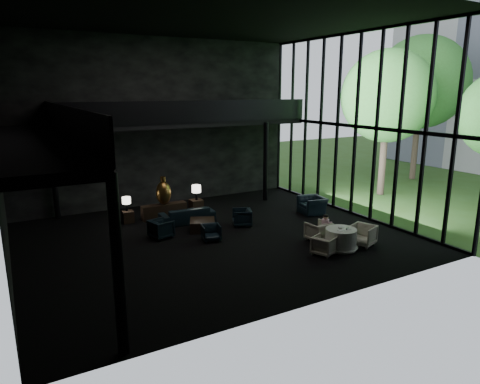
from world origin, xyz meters
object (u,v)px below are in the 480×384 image
console (164,211)px  lounge_armchair_east (242,217)px  dining_chair_west (324,245)px  dining_chair_north (318,230)px  dining_table (341,240)px  lounge_armchair_south (211,233)px  table_lamp_right (196,189)px  sofa (187,211)px  bronze_urn (164,193)px  table_lamp_left (126,201)px  coffee_table (202,225)px  side_table_left (128,217)px  child (325,222)px  dining_chair_east (363,233)px  side_table_right (196,206)px  window_armchair (312,201)px

console → lounge_armchair_east: (2.48, -2.65, 0.07)m
console → dining_chair_west: 7.64m
console → dining_chair_north: size_ratio=2.39×
lounge_armchair_east → dining_table: (1.75, -4.09, -0.06)m
console → lounge_armchair_south: (0.56, -3.68, -0.01)m
table_lamp_right → sofa: bearing=-128.9°
bronze_urn → table_lamp_left: size_ratio=2.04×
coffee_table → sofa: bearing=96.6°
table_lamp_right → side_table_left: bearing=179.0°
console → table_lamp_left: table_lamp_left is taller
table_lamp_right → child: size_ratio=1.18×
lounge_armchair_south → dining_chair_east: bearing=-21.3°
bronze_urn → table_lamp_right: (1.60, 0.07, -0.06)m
table_lamp_left → dining_chair_north: size_ratio=0.72×
table_lamp_right → lounge_armchair_east: bearing=-71.9°
side_table_left → dining_chair_east: (6.81, -6.94, 0.20)m
side_table_right → lounge_armchair_south: same height
table_lamp_left → side_table_right: bearing=-1.0°
coffee_table → child: child is taller
console → table_lamp_left: (-1.60, 0.18, 0.62)m
lounge_armchair_south → coffee_table: 1.29m
console → window_armchair: (6.22, -2.64, 0.26)m
side_table_left → console: bearing=-4.1°
coffee_table → dining_chair_west: bearing=-59.8°
table_lamp_right → dining_chair_north: bearing=-66.4°
dining_chair_north → dining_chair_west: bearing=53.1°
table_lamp_left → dining_chair_north: (5.70, -5.84, -0.52)m
coffee_table → dining_chair_east: (4.43, -4.41, 0.23)m
console → dining_chair_north: 6.99m
table_lamp_right → dining_table: size_ratio=0.56×
dining_table → dining_chair_east: dining_chair_east is taller
sofa → dining_chair_north: (3.47, -4.52, -0.08)m
side_table_left → dining_table: 9.00m
side_table_right → coffee_table: (-0.83, -2.53, -0.09)m
sofa → dining_chair_east: sofa is taller
console → lounge_armchair_east: size_ratio=2.58×
dining_chair_north → sofa: bearing=-58.0°
bronze_urn → side_table_left: (-1.60, 0.13, -0.91)m
table_lamp_right → dining_chair_north: table_lamp_right is taller
window_armchair → child: 3.69m
side_table_right → lounge_armchair_south: (-1.04, -3.80, 0.00)m
table_lamp_left → dining_table: (5.84, -6.91, -0.61)m
dining_chair_east → child: (-0.89, 1.04, 0.29)m
table_lamp_left → side_table_right: size_ratio=1.00×
bronze_urn → side_table_left: 1.85m
side_table_left → table_lamp_right: bearing=-1.0°
console → table_lamp_right: 1.78m
dining_chair_north → dining_chair_east: (1.11, -1.17, 0.03)m
table_lamp_right → coffee_table: table_lamp_right is taller
table_lamp_left → side_table_right: 3.26m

